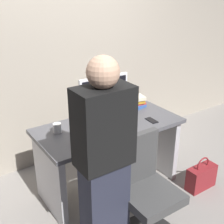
% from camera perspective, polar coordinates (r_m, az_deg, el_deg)
% --- Properties ---
extents(ground_plane, '(9.00, 9.00, 0.00)m').
position_cam_1_polar(ground_plane, '(3.38, -0.49, -13.85)').
color(ground_plane, gray).
extents(wall_back, '(6.40, 0.10, 3.00)m').
position_cam_1_polar(wall_back, '(3.52, -8.95, 14.18)').
color(wall_back, '#9E9384').
rests_on(wall_back, ground).
extents(desk, '(1.46, 0.70, 0.75)m').
position_cam_1_polar(desk, '(3.10, -0.52, -6.18)').
color(desk, '#4C4C51').
rests_on(desk, ground).
extents(office_chair, '(0.52, 0.52, 0.94)m').
position_cam_1_polar(office_chair, '(2.59, 6.43, -15.42)').
color(office_chair, black).
rests_on(office_chair, ground).
extents(person_at_desk, '(0.40, 0.24, 1.64)m').
position_cam_1_polar(person_at_desk, '(2.20, -1.51, -9.94)').
color(person_at_desk, '#262838').
rests_on(person_at_desk, ground).
extents(monitor, '(0.54, 0.15, 0.46)m').
position_cam_1_polar(monitor, '(3.02, -1.52, 3.22)').
color(monitor, silver).
rests_on(monitor, desk).
extents(keyboard, '(0.43, 0.13, 0.02)m').
position_cam_1_polar(keyboard, '(2.90, -0.99, -3.00)').
color(keyboard, white).
rests_on(keyboard, desk).
extents(mouse, '(0.06, 0.10, 0.03)m').
position_cam_1_polar(mouse, '(3.05, 3.12, -1.47)').
color(mouse, white).
rests_on(mouse, desk).
extents(cup_near_keyboard, '(0.07, 0.07, 0.09)m').
position_cam_1_polar(cup_near_keyboard, '(2.64, -7.20, -5.14)').
color(cup_near_keyboard, white).
rests_on(cup_near_keyboard, desk).
extents(cup_by_monitor, '(0.08, 0.08, 0.09)m').
position_cam_1_polar(cup_by_monitor, '(2.85, -10.40, -3.03)').
color(cup_by_monitor, white).
rests_on(cup_by_monitor, desk).
extents(book_stack, '(0.22, 0.19, 0.13)m').
position_cam_1_polar(book_stack, '(3.38, 4.58, 1.97)').
color(book_stack, '#3359A5').
rests_on(book_stack, desk).
extents(cell_phone, '(0.08, 0.15, 0.01)m').
position_cam_1_polar(cell_phone, '(3.09, 7.54, -1.58)').
color(cell_phone, black).
rests_on(cell_phone, desk).
extents(handbag, '(0.34, 0.14, 0.38)m').
position_cam_1_polar(handbag, '(3.42, 16.64, -11.76)').
color(handbag, maroon).
rests_on(handbag, ground).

